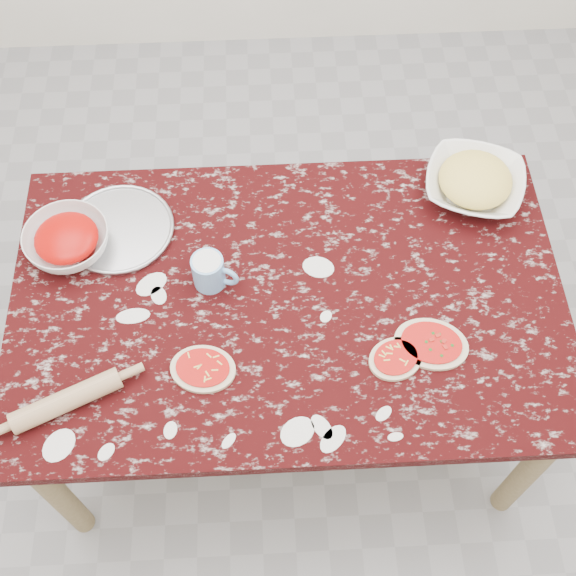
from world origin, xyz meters
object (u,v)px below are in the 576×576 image
(pizza_tray, at_px, (119,230))
(sauce_bowl, at_px, (68,241))
(cheese_bowl, at_px, (474,184))
(rolling_pin, at_px, (67,400))
(worktable, at_px, (288,311))
(flour_mug, at_px, (210,271))

(pizza_tray, height_order, sauce_bowl, sauce_bowl)
(pizza_tray, relative_size, sauce_bowl, 1.29)
(cheese_bowl, relative_size, rolling_pin, 1.03)
(cheese_bowl, bearing_deg, worktable, -149.16)
(pizza_tray, distance_m, rolling_pin, 0.57)
(sauce_bowl, distance_m, rolling_pin, 0.50)
(pizza_tray, bearing_deg, cheese_bowl, 5.06)
(flour_mug, height_order, rolling_pin, flour_mug)
(sauce_bowl, bearing_deg, pizza_tray, 22.46)
(worktable, bearing_deg, rolling_pin, -153.12)
(pizza_tray, xyz_separation_m, sauce_bowl, (-0.14, -0.06, 0.03))
(worktable, height_order, rolling_pin, rolling_pin)
(pizza_tray, height_order, rolling_pin, rolling_pin)
(pizza_tray, distance_m, sauce_bowl, 0.16)
(sauce_bowl, relative_size, rolling_pin, 0.86)
(flour_mug, bearing_deg, pizza_tray, 144.89)
(sauce_bowl, bearing_deg, flour_mug, -18.15)
(worktable, distance_m, pizza_tray, 0.57)
(worktable, distance_m, rolling_pin, 0.68)
(sauce_bowl, relative_size, cheese_bowl, 0.83)
(worktable, relative_size, rolling_pin, 5.45)
(flour_mug, bearing_deg, cheese_bowl, 19.77)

